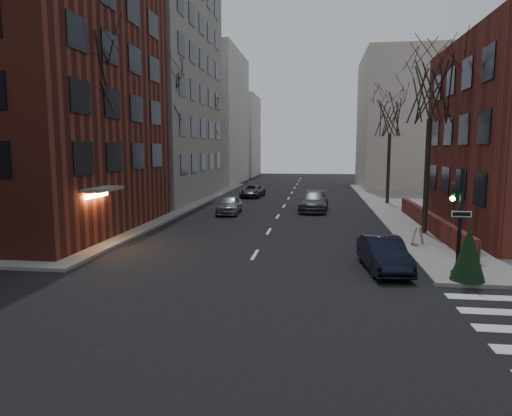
# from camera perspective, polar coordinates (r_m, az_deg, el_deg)

# --- Properties ---
(ground) EXTENTS (160.00, 160.00, 0.00)m
(ground) POSITION_cam_1_polar(r_m,az_deg,el_deg) (10.04, -10.30, -21.64)
(ground) COLOR black
(ground) RESTS_ON ground
(building_left_brick) EXTENTS (15.00, 15.00, 18.00)m
(building_left_brick) POSITION_cam_1_polar(r_m,az_deg,el_deg) (31.12, -29.39, 14.17)
(building_left_brick) COLOR maroon
(building_left_brick) RESTS_ON ground
(building_left_tan) EXTENTS (18.00, 18.00, 28.00)m
(building_left_tan) POSITION_cam_1_polar(r_m,az_deg,el_deg) (47.61, -17.95, 18.19)
(building_left_tan) COLOR gray
(building_left_tan) RESTS_ON ground
(low_wall_right) EXTENTS (0.35, 16.00, 1.00)m
(low_wall_right) POSITION_cam_1_polar(r_m,az_deg,el_deg) (28.39, 20.85, -1.55)
(low_wall_right) COLOR maroon
(low_wall_right) RESTS_ON sidewalk_far_right
(building_distant_la) EXTENTS (14.00, 16.00, 18.00)m
(building_distant_la) POSITION_cam_1_polar(r_m,az_deg,el_deg) (65.91, -8.11, 11.00)
(building_distant_la) COLOR beige
(building_distant_la) RESTS_ON ground
(building_distant_ra) EXTENTS (14.00, 14.00, 16.00)m
(building_distant_ra) POSITION_cam_1_polar(r_m,az_deg,el_deg) (59.66, 19.83, 10.06)
(building_distant_ra) COLOR beige
(building_distant_ra) RESTS_ON ground
(building_distant_lb) EXTENTS (10.00, 12.00, 14.00)m
(building_distant_lb) POSITION_cam_1_polar(r_m,az_deg,el_deg) (81.89, -3.45, 8.96)
(building_distant_lb) COLOR beige
(building_distant_lb) RESTS_ON ground
(traffic_signal) EXTENTS (0.76, 0.44, 4.00)m
(traffic_signal) POSITION_cam_1_polar(r_m,az_deg,el_deg) (18.30, 23.90, -2.48)
(traffic_signal) COLOR black
(traffic_signal) RESTS_ON sidewalk_far_right
(tree_left_a) EXTENTS (4.18, 4.18, 10.26)m
(tree_left_a) POSITION_cam_1_polar(r_m,az_deg,el_deg) (25.42, -20.29, 15.18)
(tree_left_a) COLOR #2D231C
(tree_left_a) RESTS_ON sidewalk_far_left
(tree_left_b) EXTENTS (4.40, 4.40, 10.80)m
(tree_left_b) POSITION_cam_1_polar(r_m,az_deg,el_deg) (36.46, -11.22, 13.71)
(tree_left_b) COLOR #2D231C
(tree_left_b) RESTS_ON sidewalk_far_left
(tree_left_c) EXTENTS (3.96, 3.96, 9.72)m
(tree_left_c) POSITION_cam_1_polar(r_m,az_deg,el_deg) (49.80, -5.88, 11.08)
(tree_left_c) COLOR #2D231C
(tree_left_c) RESTS_ON sidewalk_far_left
(tree_right_a) EXTENTS (3.96, 3.96, 9.72)m
(tree_right_a) POSITION_cam_1_polar(r_m,az_deg,el_deg) (27.18, 21.03, 13.68)
(tree_right_a) COLOR #2D231C
(tree_right_a) RESTS_ON sidewalk_far_right
(tree_right_b) EXTENTS (3.74, 3.74, 9.18)m
(tree_right_b) POSITION_cam_1_polar(r_m,az_deg,el_deg) (40.85, 16.45, 11.00)
(tree_right_b) COLOR #2D231C
(tree_right_b) RESTS_ON sidewalk_far_right
(streetlamp_near) EXTENTS (0.36, 0.36, 6.28)m
(streetlamp_near) POSITION_cam_1_polar(r_m,az_deg,el_deg) (32.26, -12.30, 6.19)
(streetlamp_near) COLOR black
(streetlamp_near) RESTS_ON sidewalk_far_left
(streetlamp_far) EXTENTS (0.36, 0.36, 6.28)m
(streetlamp_far) POSITION_cam_1_polar(r_m,az_deg,el_deg) (51.51, -4.64, 6.76)
(streetlamp_far) COLOR black
(streetlamp_far) RESTS_ON sidewalk_far_left
(parked_sedan) EXTENTS (1.87, 4.20, 1.34)m
(parked_sedan) POSITION_cam_1_polar(r_m,az_deg,el_deg) (18.98, 15.67, -5.58)
(parked_sedan) COLOR black
(parked_sedan) RESTS_ON ground
(car_lane_silver) EXTENTS (1.79, 4.09, 1.37)m
(car_lane_silver) POSITION_cam_1_polar(r_m,az_deg,el_deg) (34.07, -3.36, 0.42)
(car_lane_silver) COLOR gray
(car_lane_silver) RESTS_ON ground
(car_lane_gray) EXTENTS (2.42, 5.33, 1.51)m
(car_lane_gray) POSITION_cam_1_polar(r_m,az_deg,el_deg) (35.79, 7.25, 0.83)
(car_lane_gray) COLOR #45454A
(car_lane_gray) RESTS_ON ground
(car_lane_far) EXTENTS (2.30, 4.50, 1.21)m
(car_lane_far) POSITION_cam_1_polar(r_m,az_deg,el_deg) (45.76, -0.45, 2.14)
(car_lane_far) COLOR #3B3A3F
(car_lane_far) RESTS_ON ground
(sandwich_board) EXTENTS (0.56, 0.63, 0.84)m
(sandwich_board) POSITION_cam_1_polar(r_m,az_deg,el_deg) (23.93, 19.56, -3.30)
(sandwich_board) COLOR silver
(sandwich_board) RESTS_ON sidewalk_far_right
(evergreen_shrub) EXTENTS (1.51, 1.51, 1.99)m
(evergreen_shrub) POSITION_cam_1_polar(r_m,az_deg,el_deg) (18.05, 25.04, -5.13)
(evergreen_shrub) COLOR black
(evergreen_shrub) RESTS_ON sidewalk_far_right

